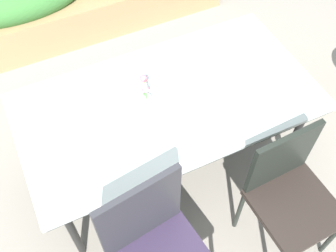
{
  "coord_description": "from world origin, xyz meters",
  "views": [
    {
      "loc": [
        -0.57,
        -1.42,
        2.52
      ],
      "look_at": [
        0.07,
        -0.07,
        0.46
      ],
      "focal_mm": 42.72,
      "sensor_mm": 36.0,
      "label": 1
    }
  ],
  "objects_px": {
    "chair_near_left": "(156,249)",
    "flower_vase": "(146,98)",
    "dining_table": "(168,106)",
    "chair_near_right": "(289,191)"
  },
  "relations": [
    {
      "from": "chair_near_left",
      "to": "dining_table",
      "type": "bearing_deg",
      "value": -127.38
    },
    {
      "from": "dining_table",
      "to": "chair_near_right",
      "type": "height_order",
      "value": "chair_near_right"
    },
    {
      "from": "chair_near_left",
      "to": "chair_near_right",
      "type": "bearing_deg",
      "value": 171.2
    },
    {
      "from": "chair_near_left",
      "to": "flower_vase",
      "type": "relative_size",
      "value": 3.5
    },
    {
      "from": "dining_table",
      "to": "flower_vase",
      "type": "height_order",
      "value": "flower_vase"
    },
    {
      "from": "dining_table",
      "to": "chair_near_left",
      "type": "height_order",
      "value": "chair_near_left"
    },
    {
      "from": "dining_table",
      "to": "chair_near_right",
      "type": "bearing_deg",
      "value": -61.87
    },
    {
      "from": "chair_near_left",
      "to": "flower_vase",
      "type": "bearing_deg",
      "value": -118.36
    },
    {
      "from": "dining_table",
      "to": "chair_near_left",
      "type": "bearing_deg",
      "value": -119.43
    },
    {
      "from": "dining_table",
      "to": "chair_near_left",
      "type": "relative_size",
      "value": 1.78
    }
  ]
}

